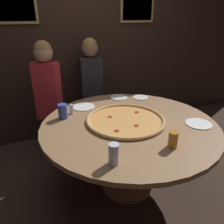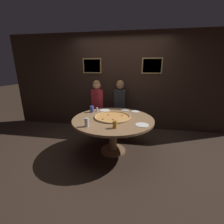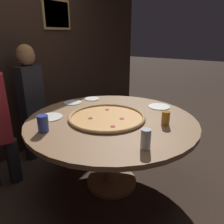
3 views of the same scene
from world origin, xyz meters
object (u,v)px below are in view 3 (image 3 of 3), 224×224
(white_plate_left_side, at_px, (73,102))
(white_plate_near_front, at_px, (92,99))
(condiment_shaker, at_px, (46,120))
(drink_cup_by_shaker, at_px, (43,124))
(drink_cup_front_edge, at_px, (166,118))
(white_plate_beside_cup, at_px, (50,117))
(dining_table, at_px, (112,131))
(giant_pizza, at_px, (107,117))
(diner_far_left, at_px, (31,97))
(white_plate_far_back, at_px, (159,107))
(drink_cup_far_right, at_px, (146,139))

(white_plate_left_side, xyz_separation_m, white_plate_near_front, (0.24, -0.11, 0.00))
(white_plate_left_side, relative_size, condiment_shaker, 2.09)
(drink_cup_by_shaker, bearing_deg, drink_cup_front_edge, -52.07)
(drink_cup_by_shaker, xyz_separation_m, white_plate_beside_cup, (0.26, 0.19, -0.07))
(white_plate_left_side, bearing_deg, drink_cup_by_shaker, -157.30)
(dining_table, bearing_deg, white_plate_beside_cup, 118.02)
(giant_pizza, bearing_deg, diner_far_left, 88.60)
(diner_far_left, bearing_deg, drink_cup_by_shaker, 55.16)
(white_plate_left_side, bearing_deg, white_plate_far_back, -68.10)
(drink_cup_front_edge, relative_size, white_plate_far_back, 0.54)
(white_plate_beside_cup, bearing_deg, dining_table, -61.98)
(giant_pizza, distance_m, diner_far_left, 1.09)
(drink_cup_front_edge, bearing_deg, condiment_shaker, 121.21)
(drink_cup_by_shaker, xyz_separation_m, drink_cup_far_right, (0.16, -0.84, 0.00))
(white_plate_far_back, bearing_deg, white_plate_left_side, 111.90)
(white_plate_left_side, relative_size, diner_far_left, 0.15)
(dining_table, bearing_deg, drink_cup_front_edge, -77.61)
(drink_cup_far_right, relative_size, white_plate_far_back, 0.64)
(dining_table, bearing_deg, white_plate_left_side, 73.26)
(white_plate_left_side, xyz_separation_m, white_plate_far_back, (0.37, -0.92, 0.00))
(drink_cup_far_right, xyz_separation_m, condiment_shaker, (-0.06, 0.90, -0.03))
(drink_cup_far_right, relative_size, drink_cup_front_edge, 1.19)
(drink_cup_front_edge, xyz_separation_m, white_plate_far_back, (0.46, 0.21, -0.06))
(drink_cup_by_shaker, distance_m, white_plate_beside_cup, 0.33)
(drink_cup_front_edge, xyz_separation_m, condiment_shaker, (-0.54, 0.89, -0.01))
(drink_cup_by_shaker, xyz_separation_m, white_plate_near_front, (0.97, 0.20, -0.07))
(white_plate_beside_cup, xyz_separation_m, white_plate_far_back, (0.84, -0.80, 0.00))
(dining_table, distance_m, white_plate_far_back, 0.64)
(white_plate_far_back, xyz_separation_m, white_plate_near_front, (-0.13, 0.81, 0.00))
(drink_cup_by_shaker, relative_size, white_plate_near_front, 0.78)
(giant_pizza, height_order, white_plate_far_back, giant_pizza)
(white_plate_near_front, bearing_deg, drink_cup_by_shaker, -168.31)
(drink_cup_front_edge, xyz_separation_m, white_plate_near_front, (0.32, 1.03, -0.06))
(white_plate_near_front, height_order, diner_far_left, diner_far_left)
(drink_cup_front_edge, bearing_deg, white_plate_left_side, 85.67)
(drink_cup_front_edge, height_order, white_plate_beside_cup, drink_cup_front_edge)
(white_plate_left_side, distance_m, white_plate_far_back, 0.99)
(dining_table, xyz_separation_m, giant_pizza, (-0.02, 0.04, 0.14))
(giant_pizza, bearing_deg, white_plate_near_front, 47.76)
(white_plate_beside_cup, height_order, white_plate_far_back, same)
(white_plate_near_front, xyz_separation_m, condiment_shaker, (-0.87, -0.13, 0.05))
(drink_cup_far_right, distance_m, white_plate_beside_cup, 1.03)
(condiment_shaker, height_order, diner_far_left, diner_far_left)
(diner_far_left, bearing_deg, drink_cup_far_right, 76.38)
(white_plate_near_front, bearing_deg, drink_cup_front_edge, -107.50)
(drink_cup_far_right, bearing_deg, condiment_shaker, 93.76)
(giant_pizza, distance_m, drink_cup_by_shaker, 0.60)
(drink_cup_by_shaker, bearing_deg, giant_pizza, -29.76)
(drink_cup_far_right, height_order, white_plate_left_side, drink_cup_far_right)
(condiment_shaker, bearing_deg, drink_cup_by_shaker, -145.80)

